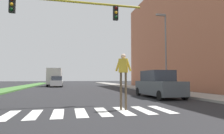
# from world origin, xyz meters

# --- Properties ---
(ground_plane) EXTENTS (140.00, 140.00, 0.00)m
(ground_plane) POSITION_xyz_m (0.00, 30.00, 0.00)
(ground_plane) COLOR #262628
(crosswalk) EXTENTS (6.75, 2.20, 0.01)m
(crosswalk) POSITION_xyz_m (0.00, 8.45, 0.00)
(crosswalk) COLOR silver
(crosswalk) RESTS_ON ground_plane
(median_strip) EXTENTS (2.59, 64.00, 0.15)m
(median_strip) POSITION_xyz_m (-7.72, 28.00, 0.07)
(median_strip) COLOR #477A38
(median_strip) RESTS_ON ground_plane
(apartment_block_right) EXTENTS (13.71, 31.80, 15.05)m
(apartment_block_right) POSITION_xyz_m (18.58, 22.00, 7.53)
(apartment_block_right) COLOR #B76B4C
(apartment_block_right) RESTS_ON ground_plane
(sidewalk_right) EXTENTS (3.00, 64.00, 0.15)m
(sidewalk_right) POSITION_xyz_m (8.72, 28.00, 0.07)
(sidewalk_right) COLOR #9E9991
(sidewalk_right) RESTS_ON ground_plane
(traffic_light_gantry) EXTENTS (9.91, 0.30, 6.00)m
(traffic_light_gantry) POSITION_xyz_m (-3.75, 10.85, 4.40)
(traffic_light_gantry) COLOR gold
(traffic_light_gantry) RESTS_ON median_strip
(street_lamp_right) EXTENTS (1.02, 0.24, 7.50)m
(street_lamp_right) POSITION_xyz_m (8.12, 17.18, 4.59)
(street_lamp_right) COLOR slate
(street_lamp_right) RESTS_ON sidewalk_right
(pedestrian_performer) EXTENTS (0.70, 0.44, 2.49)m
(pedestrian_performer) POSITION_xyz_m (1.42, 8.68, 1.66)
(pedestrian_performer) COLOR brown
(pedestrian_performer) RESTS_ON ground_plane
(suv_crossing) EXTENTS (2.00, 4.62, 1.97)m
(suv_crossing) POSITION_xyz_m (5.51, 13.46, 0.93)
(suv_crossing) COLOR #474C51
(suv_crossing) RESTS_ON ground_plane
(sedan_midblock) EXTENTS (1.85, 4.15, 1.73)m
(sedan_midblock) POSITION_xyz_m (-2.68, 32.69, 0.80)
(sedan_midblock) COLOR silver
(sedan_midblock) RESTS_ON ground_plane
(truck_box_delivery) EXTENTS (2.40, 6.20, 3.10)m
(truck_box_delivery) POSITION_xyz_m (-3.25, 35.76, 1.63)
(truck_box_delivery) COLOR black
(truck_box_delivery) RESTS_ON ground_plane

